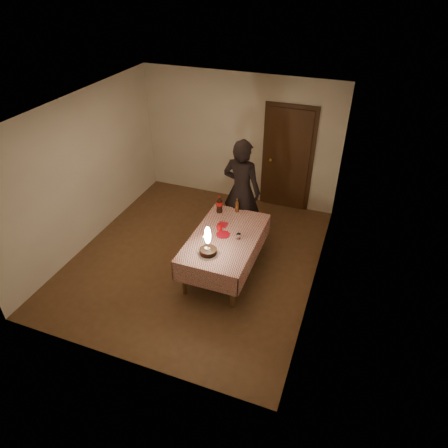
{
  "coord_description": "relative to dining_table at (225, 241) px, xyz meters",
  "views": [
    {
      "loc": [
        2.33,
        -4.88,
        4.35
      ],
      "look_at": [
        0.58,
        -0.17,
        0.95
      ],
      "focal_mm": 32.0,
      "sensor_mm": 36.0,
      "label": 1
    }
  ],
  "objects": [
    {
      "name": "ground",
      "position": [
        -0.58,
        0.12,
        -0.59
      ],
      "size": [
        4.0,
        4.5,
        0.01
      ],
      "primitive_type": "cube",
      "color": "brown",
      "rests_on": "ground"
    },
    {
      "name": "room_shell",
      "position": [
        -0.55,
        0.2,
        1.06
      ],
      "size": [
        4.04,
        4.54,
        2.62
      ],
      "color": "silver",
      "rests_on": "ground"
    },
    {
      "name": "dining_table",
      "position": [
        0.0,
        0.0,
        0.0
      ],
      "size": [
        1.02,
        1.72,
        0.68
      ],
      "color": "brown",
      "rests_on": "ground"
    },
    {
      "name": "birthday_cake",
      "position": [
        -0.09,
        -0.49,
        0.22
      ],
      "size": [
        0.32,
        0.32,
        0.48
      ],
      "color": "white",
      "rests_on": "dining_table"
    },
    {
      "name": "red_plate",
      "position": [
        -0.05,
        0.03,
        0.1
      ],
      "size": [
        0.22,
        0.22,
        0.01
      ],
      "primitive_type": "cylinder",
      "color": "red",
      "rests_on": "dining_table"
    },
    {
      "name": "red_cup",
      "position": [
        -0.15,
        0.15,
        0.14
      ],
      "size": [
        0.08,
        0.08,
        0.1
      ],
      "primitive_type": "cylinder",
      "color": "red",
      "rests_on": "dining_table"
    },
    {
      "name": "clear_cup",
      "position": [
        0.22,
        0.02,
        0.14
      ],
      "size": [
        0.07,
        0.07,
        0.09
      ],
      "primitive_type": "cylinder",
      "color": "white",
      "rests_on": "dining_table"
    },
    {
      "name": "napkin_stack",
      "position": [
        -0.15,
        0.28,
        0.1
      ],
      "size": [
        0.15,
        0.15,
        0.02
      ],
      "primitive_type": "cube",
      "color": "red",
      "rests_on": "dining_table"
    },
    {
      "name": "cola_bottle",
      "position": [
        -0.34,
        0.64,
        0.25
      ],
      "size": [
        0.1,
        0.1,
        0.32
      ],
      "color": "black",
      "rests_on": "dining_table"
    },
    {
      "name": "amber_bottle_left",
      "position": [
        -0.06,
        0.75,
        0.21
      ],
      "size": [
        0.06,
        0.06,
        0.26
      ],
      "color": "#51270D",
      "rests_on": "dining_table"
    },
    {
      "name": "photographer",
      "position": [
        -0.08,
        1.03,
        0.36
      ],
      "size": [
        0.74,
        0.53,
        1.89
      ],
      "color": "black",
      "rests_on": "ground"
    }
  ]
}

